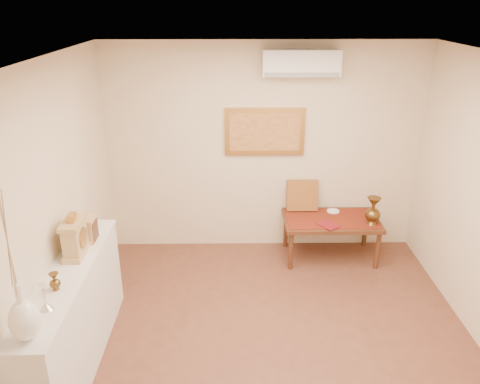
{
  "coord_description": "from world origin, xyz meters",
  "views": [
    {
      "loc": [
        -0.39,
        -3.45,
        3.16
      ],
      "look_at": [
        -0.32,
        1.15,
        1.23
      ],
      "focal_mm": 35.0,
      "sensor_mm": 36.0,
      "label": 1
    }
  ],
  "objects_px": {
    "wooden_chest": "(87,229)",
    "white_vase": "(14,270)",
    "low_table": "(331,223)",
    "display_ledge": "(75,318)",
    "brass_urn_tall": "(373,208)",
    "mantel_clock": "(75,238)"
  },
  "relations": [
    {
      "from": "brass_urn_tall",
      "to": "wooden_chest",
      "type": "relative_size",
      "value": 1.76
    },
    {
      "from": "mantel_clock",
      "to": "display_ledge",
      "type": "bearing_deg",
      "value": -90.44
    },
    {
      "from": "brass_urn_tall",
      "to": "mantel_clock",
      "type": "height_order",
      "value": "mantel_clock"
    },
    {
      "from": "white_vase",
      "to": "low_table",
      "type": "distance_m",
      "value": 3.95
    },
    {
      "from": "mantel_clock",
      "to": "wooden_chest",
      "type": "distance_m",
      "value": 0.27
    },
    {
      "from": "white_vase",
      "to": "mantel_clock",
      "type": "bearing_deg",
      "value": 90.61
    },
    {
      "from": "brass_urn_tall",
      "to": "mantel_clock",
      "type": "bearing_deg",
      "value": -155.53
    },
    {
      "from": "display_ledge",
      "to": "low_table",
      "type": "relative_size",
      "value": 1.68
    },
    {
      "from": "white_vase",
      "to": "wooden_chest",
      "type": "bearing_deg",
      "value": 89.3
    },
    {
      "from": "white_vase",
      "to": "display_ledge",
      "type": "distance_m",
      "value": 1.35
    },
    {
      "from": "white_vase",
      "to": "brass_urn_tall",
      "type": "height_order",
      "value": "white_vase"
    },
    {
      "from": "white_vase",
      "to": "wooden_chest",
      "type": "height_order",
      "value": "white_vase"
    },
    {
      "from": "wooden_chest",
      "to": "white_vase",
      "type": "bearing_deg",
      "value": -90.7
    },
    {
      "from": "brass_urn_tall",
      "to": "mantel_clock",
      "type": "distance_m",
      "value": 3.47
    },
    {
      "from": "brass_urn_tall",
      "to": "white_vase",
      "type": "bearing_deg",
      "value": -140.59
    },
    {
      "from": "white_vase",
      "to": "brass_urn_tall",
      "type": "distance_m",
      "value": 4.12
    },
    {
      "from": "display_ledge",
      "to": "wooden_chest",
      "type": "bearing_deg",
      "value": 86.74
    },
    {
      "from": "white_vase",
      "to": "wooden_chest",
      "type": "relative_size",
      "value": 4.54
    },
    {
      "from": "display_ledge",
      "to": "low_table",
      "type": "xyz_separation_m",
      "value": [
        2.67,
        1.88,
        -0.01
      ]
    },
    {
      "from": "wooden_chest",
      "to": "low_table",
      "type": "bearing_deg",
      "value": 26.64
    },
    {
      "from": "brass_urn_tall",
      "to": "display_ledge",
      "type": "xyz_separation_m",
      "value": [
        -3.14,
        -1.72,
        -0.28
      ]
    },
    {
      "from": "low_table",
      "to": "white_vase",
      "type": "bearing_deg",
      "value": -134.26
    }
  ]
}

